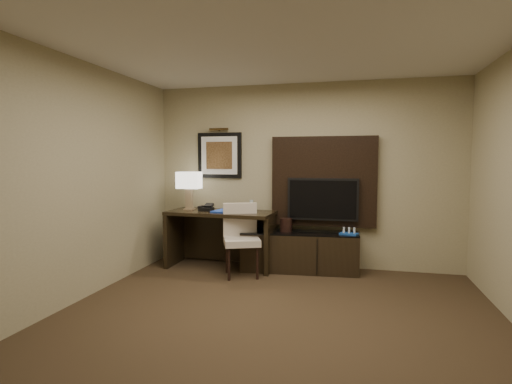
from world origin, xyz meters
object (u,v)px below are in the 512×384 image
(desk_chair, at_px, (242,240))
(ice_bucket, at_px, (286,225))
(tv, at_px, (323,199))
(desk_phone, at_px, (206,208))
(water_bottle, at_px, (251,206))
(minibar_tray, at_px, (349,231))
(credenza, at_px, (299,252))
(desk, at_px, (221,239))
(table_lamp, at_px, (189,189))

(desk_chair, height_order, ice_bucket, desk_chair)
(desk_chair, bearing_deg, ice_bucket, 16.04)
(tv, height_order, desk_phone, tv)
(water_bottle, relative_size, minibar_tray, 0.71)
(tv, distance_m, desk_chair, 1.31)
(credenza, height_order, desk_chair, desk_chair)
(minibar_tray, bearing_deg, desk, -178.68)
(minibar_tray, bearing_deg, desk_phone, -178.70)
(water_bottle, bearing_deg, desk_chair, -93.29)
(ice_bucket, bearing_deg, desk_chair, -141.74)
(ice_bucket, height_order, minibar_tray, ice_bucket)
(desk_chair, bearing_deg, desk, 116.83)
(desk, xyz_separation_m, desk_chair, (0.42, -0.36, 0.07))
(credenza, distance_m, ice_bucket, 0.42)
(desk_phone, bearing_deg, table_lamp, 171.72)
(credenza, distance_m, tv, 0.82)
(water_bottle, bearing_deg, desk_phone, -173.29)
(desk_chair, bearing_deg, desk_phone, 128.56)
(desk_phone, xyz_separation_m, water_bottle, (0.67, 0.08, 0.04))
(desk_chair, relative_size, minibar_tray, 4.11)
(table_lamp, relative_size, ice_bucket, 3.23)
(ice_bucket, distance_m, minibar_tray, 0.88)
(desk_chair, xyz_separation_m, minibar_tray, (1.42, 0.41, 0.11))
(tv, relative_size, desk_chair, 1.02)
(desk, distance_m, water_bottle, 0.67)
(desk_phone, bearing_deg, desk_chair, -23.92)
(credenza, relative_size, tv, 1.63)
(tv, distance_m, table_lamp, 1.99)
(desk_phone, distance_m, minibar_tray, 2.08)
(water_bottle, bearing_deg, desk, -170.52)
(desk_phone, distance_m, water_bottle, 0.68)
(water_bottle, height_order, minibar_tray, water_bottle)
(tv, bearing_deg, minibar_tray, -27.58)
(credenza, relative_size, desk_phone, 8.77)
(table_lamp, distance_m, desk_phone, 0.40)
(minibar_tray, bearing_deg, desk_chair, -163.96)
(tv, relative_size, desk_phone, 5.37)
(desk_phone, relative_size, water_bottle, 1.10)
(desk, distance_m, desk_phone, 0.51)
(desk_chair, xyz_separation_m, ice_bucket, (0.54, 0.42, 0.17))
(table_lamp, relative_size, desk_phone, 3.30)
(minibar_tray, bearing_deg, tv, 152.42)
(tv, height_order, table_lamp, table_lamp)
(water_bottle, bearing_deg, tv, 9.30)
(minibar_tray, bearing_deg, water_bottle, 178.67)
(desk_chair, relative_size, desk_phone, 5.27)
(tv, distance_m, ice_bucket, 0.64)
(credenza, distance_m, minibar_tray, 0.76)
(credenza, xyz_separation_m, minibar_tray, (0.69, -0.02, 0.32))
(credenza, xyz_separation_m, water_bottle, (-0.70, 0.01, 0.63))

